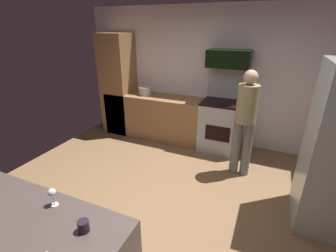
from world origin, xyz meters
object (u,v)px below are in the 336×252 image
object	(u,v)px
oven_range	(222,124)
person_cook	(245,119)
wine_glass_mid	(52,193)
microwave	(229,59)
mug_coffee	(83,226)
stock_pot	(145,91)

from	to	relation	value
oven_range	person_cook	size ratio (longest dim) A/B	0.93
wine_glass_mid	person_cook	bearing A→B (deg)	64.78
oven_range	microwave	xyz separation A→B (m)	(0.00, 0.08, 1.18)
oven_range	mug_coffee	size ratio (longest dim) A/B	17.45
person_cook	wine_glass_mid	xyz separation A→B (m)	(-1.17, -2.48, 0.08)
mug_coffee	stock_pot	xyz separation A→B (m)	(-1.34, 3.32, 0.04)
person_cook	stock_pot	world-z (taller)	person_cook
person_cook	wine_glass_mid	world-z (taller)	person_cook
microwave	mug_coffee	distance (m)	3.50
mug_coffee	stock_pot	distance (m)	3.58
oven_range	stock_pot	size ratio (longest dim) A/B	5.86
oven_range	stock_pot	distance (m)	1.70
wine_glass_mid	mug_coffee	world-z (taller)	wine_glass_mid
person_cook	mug_coffee	xyz separation A→B (m)	(-0.77, -2.59, 0.01)
oven_range	microwave	distance (m)	1.19
mug_coffee	person_cook	bearing A→B (deg)	73.49
oven_range	stock_pot	xyz separation A→B (m)	(-1.63, 0.00, 0.47)
stock_pot	person_cook	bearing A→B (deg)	-19.32
person_cook	mug_coffee	world-z (taller)	person_cook
oven_range	mug_coffee	bearing A→B (deg)	-95.14
microwave	stock_pot	size ratio (longest dim) A/B	2.79
microwave	stock_pot	xyz separation A→B (m)	(-1.63, -0.08, -0.72)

